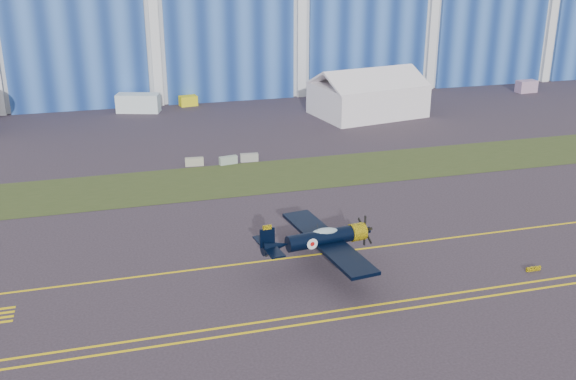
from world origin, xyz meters
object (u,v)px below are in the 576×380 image
object	(u,v)px
warbird	(320,239)
shipping_container	(138,103)
tent	(368,91)
tug	(188,101)

from	to	relation	value
warbird	shipping_container	xyz separation A→B (m)	(-9.89, 53.25, -1.20)
warbird	shipping_container	world-z (taller)	warbird
warbird	tent	xyz separation A→B (m)	(21.02, 43.01, 0.83)
tent	tug	distance (m)	26.65
tent	tug	bearing A→B (deg)	142.48
shipping_container	tug	world-z (taller)	shipping_container
tent	shipping_container	world-z (taller)	tent
shipping_container	tent	bearing A→B (deg)	-0.78
shipping_container	tug	size ratio (longest dim) A/B	2.37
tent	warbird	bearing A→B (deg)	-126.23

